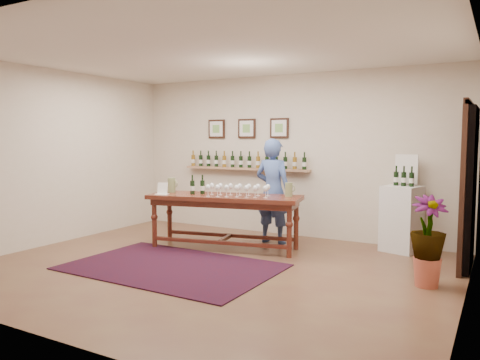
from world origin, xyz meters
The scene contains 14 objects.
ground centered at (0.00, 0.00, 0.00)m, with size 6.00×6.00×0.00m, color brown.
room_shell centered at (2.11, 1.86, 1.12)m, with size 6.00×6.00×6.00m.
rug centered at (-0.46, -0.22, 0.01)m, with size 2.70×1.80×0.01m, color #420B13.
tasting_table centered at (-0.41, 1.04, 0.71)m, with size 2.45×1.22×0.83m.
table_glasses centered at (-0.17, 1.03, 0.92)m, with size 1.36×0.31×0.19m, color white, non-canonical shape.
table_bottles centered at (-0.86, 0.97, 0.99)m, with size 0.31×0.17×0.33m, color black, non-canonical shape.
pitcher_left centered at (-1.35, 0.95, 0.95)m, with size 0.15×0.15×0.23m, color olive, non-canonical shape.
pitcher_right centered at (0.52, 1.37, 0.93)m, with size 0.13×0.13×0.21m, color olive, non-canonical shape.
menu_card centered at (-1.32, 0.68, 0.92)m, with size 0.20×0.14×0.18m, color silver.
display_pedestal centered at (2.00, 2.20, 0.49)m, with size 0.49×0.49×0.99m, color silver.
pedestal_bottles centered at (2.02, 2.19, 1.13)m, with size 0.29×0.08×0.29m, color black, non-canonical shape.
info_sign centered at (2.02, 2.34, 1.23)m, with size 0.36×0.02×0.49m, color silver.
potted_plant centered at (2.59, 0.58, 0.53)m, with size 0.65×0.65×0.91m.
person centered at (0.07, 1.77, 0.85)m, with size 0.62×0.41×1.70m, color #3C548E.
Camera 1 is at (3.29, -5.04, 1.69)m, focal length 35.00 mm.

